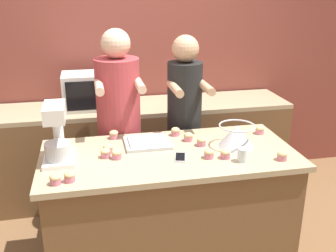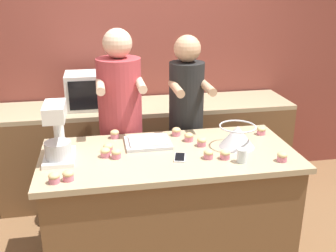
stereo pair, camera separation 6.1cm
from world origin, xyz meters
name	(u,v)px [view 1 (the left image)]	position (x,y,z in m)	size (l,w,h in m)	color
back_wall	(138,54)	(0.00, 1.50, 1.35)	(10.00, 0.06, 2.70)	brown
island_counter	(169,210)	(0.00, 0.00, 0.46)	(1.75, 0.82, 0.92)	brown
back_counter	(145,149)	(0.00, 1.15, 0.46)	(2.80, 0.60, 0.92)	brown
person_left	(120,129)	(-0.29, 0.60, 0.90)	(0.36, 0.51, 1.70)	#33384C
person_right	(184,126)	(0.26, 0.60, 0.88)	(0.31, 0.48, 1.64)	#33384C
stand_mixer	(57,137)	(-0.73, 0.02, 1.09)	(0.20, 0.30, 0.39)	white
mixing_bowl	(237,135)	(0.49, 0.02, 1.01)	(0.26, 0.26, 0.16)	#BCBCC1
baking_tray	(147,142)	(-0.12, 0.17, 0.94)	(0.32, 0.27, 0.04)	#BCBCC1
microwave_oven	(90,91)	(-0.50, 1.15, 1.09)	(0.50, 0.34, 0.33)	silver
cell_phone	(180,157)	(0.05, -0.10, 0.93)	(0.10, 0.16, 0.01)	silver
drinking_glass	(242,155)	(0.44, -0.24, 0.97)	(0.07, 0.07, 0.09)	silver
cupcake_0	(260,130)	(0.76, 0.21, 0.95)	(0.07, 0.07, 0.06)	#D17084
cupcake_1	(175,131)	(0.11, 0.30, 0.95)	(0.07, 0.07, 0.06)	#D17084
cupcake_2	(201,141)	(0.25, 0.07, 0.95)	(0.07, 0.07, 0.06)	#D17084
cupcake_3	(108,148)	(-0.41, 0.08, 0.95)	(0.07, 0.07, 0.06)	#D17084
cupcake_4	(282,155)	(0.70, -0.27, 0.95)	(0.07, 0.07, 0.06)	#D17084
cupcake_5	(117,154)	(-0.36, -0.03, 0.95)	(0.07, 0.07, 0.06)	#D17084
cupcake_6	(209,154)	(0.24, -0.14, 0.95)	(0.07, 0.07, 0.06)	#D17084
cupcake_7	(188,137)	(0.18, 0.18, 0.95)	(0.07, 0.07, 0.06)	#D17084
cupcake_8	(225,154)	(0.35, -0.17, 0.95)	(0.07, 0.07, 0.06)	#D17084
cupcake_9	(105,153)	(-0.43, 0.01, 0.95)	(0.07, 0.07, 0.06)	#D17084
cupcake_10	(114,134)	(-0.35, 0.34, 0.95)	(0.07, 0.07, 0.06)	#D17084
cupcake_11	(70,176)	(-0.66, -0.29, 0.95)	(0.07, 0.07, 0.06)	#D17084
cupcake_12	(55,179)	(-0.74, -0.31, 0.95)	(0.07, 0.07, 0.06)	#D17084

